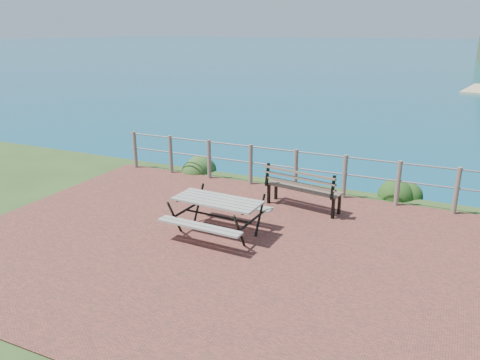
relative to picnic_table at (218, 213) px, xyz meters
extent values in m
cube|color=brown|center=(0.53, -0.41, -0.44)|extent=(10.00, 7.00, 0.12)
plane|color=#146A79|center=(0.53, 199.59, -0.44)|extent=(1200.00, 1200.00, 0.00)
cylinder|color=#6B5B4C|center=(-4.07, 2.94, 0.08)|extent=(0.10, 0.10, 1.00)
cylinder|color=#6B5B4C|center=(-2.92, 2.94, 0.08)|extent=(0.10, 0.10, 1.00)
cylinder|color=#6B5B4C|center=(-1.77, 2.94, 0.08)|extent=(0.10, 0.10, 1.00)
cylinder|color=#6B5B4C|center=(-0.62, 2.94, 0.08)|extent=(0.10, 0.10, 1.00)
cylinder|color=#6B5B4C|center=(0.53, 2.94, 0.08)|extent=(0.10, 0.10, 1.00)
cylinder|color=#6B5B4C|center=(1.68, 2.94, 0.08)|extent=(0.10, 0.10, 1.00)
cylinder|color=#6B5B4C|center=(2.83, 2.94, 0.08)|extent=(0.10, 0.10, 1.00)
cylinder|color=#6B5B4C|center=(3.98, 2.94, 0.08)|extent=(0.10, 0.10, 1.00)
cylinder|color=slate|center=(0.53, 2.94, 0.53)|extent=(9.40, 0.04, 0.04)
cylinder|color=slate|center=(0.53, 2.94, 0.13)|extent=(9.40, 0.04, 0.04)
cube|color=gray|center=(0.00, 0.00, 0.25)|extent=(1.65, 0.74, 0.04)
cube|color=gray|center=(0.00, 0.00, -0.02)|extent=(1.63, 0.31, 0.04)
cube|color=gray|center=(0.00, 0.00, -0.02)|extent=(1.63, 0.31, 0.04)
cylinder|color=black|center=(0.00, 0.00, -0.07)|extent=(1.39, 0.10, 0.04)
cube|color=brown|center=(1.05, 1.92, 0.03)|extent=(1.69, 0.69, 0.04)
cube|color=brown|center=(1.05, 1.92, 0.32)|extent=(1.64, 0.41, 0.37)
cube|color=black|center=(1.05, 1.92, -0.19)|extent=(0.06, 0.07, 0.45)
cube|color=black|center=(1.05, 1.92, -0.19)|extent=(0.06, 0.07, 0.45)
cube|color=black|center=(1.05, 1.92, -0.19)|extent=(0.06, 0.07, 0.45)
cube|color=black|center=(1.05, 1.92, -0.19)|extent=(0.06, 0.07, 0.45)
ellipsoid|color=#2F5821|center=(-2.54, 3.48, -0.44)|extent=(0.82, 0.82, 0.58)
ellipsoid|color=#204916|center=(2.80, 3.75, -0.44)|extent=(0.89, 0.89, 0.67)
camera|label=1|loc=(3.74, -7.10, 3.26)|focal=35.00mm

